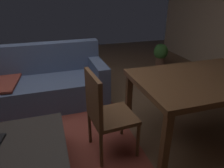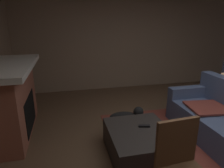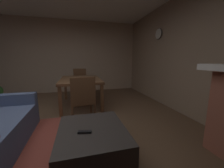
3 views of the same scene
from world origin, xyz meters
TOP-DOWN VIEW (x-y plane):
  - floor at (0.00, 0.00)m, footprint 8.30×8.30m
  - wall_left at (-3.46, 0.00)m, footprint 0.12×6.25m
  - area_rug at (-0.42, -0.03)m, footprint 2.60×2.00m
  - fireplace at (-1.42, -2.55)m, footprint 1.77×0.76m
  - ottoman_coffee_table at (-0.42, -0.71)m, footprint 0.98×0.84m
  - tv_remote at (-0.51, -0.61)m, footprint 0.08×0.17m
  - dining_chair_west at (0.47, -0.64)m, footprint 0.47×0.47m
  - small_dog at (-1.20, -0.66)m, footprint 0.36×0.61m

SIDE VIEW (x-z plane):
  - floor at x=0.00m, z-range 0.00..0.00m
  - area_rug at x=-0.42m, z-range 0.00..0.01m
  - ottoman_coffee_table at x=-0.42m, z-range 0.00..0.37m
  - small_dog at x=-1.20m, z-range 0.02..0.35m
  - tv_remote at x=-0.51m, z-range 0.37..0.39m
  - dining_chair_west at x=0.47m, z-range 0.06..0.99m
  - fireplace at x=-1.42m, z-range 0.01..1.18m
  - wall_left at x=-3.46m, z-range 0.00..2.69m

